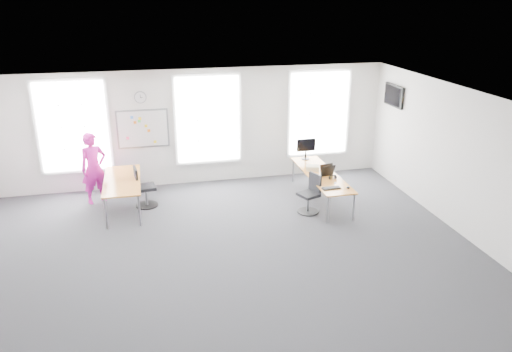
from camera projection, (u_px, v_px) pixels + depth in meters
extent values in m
plane|color=#2A292F|center=(223.00, 254.00, 9.71)|extent=(10.00, 10.00, 0.00)
plane|color=silver|center=(219.00, 101.00, 8.66)|extent=(10.00, 10.00, 0.00)
plane|color=white|center=(197.00, 127.00, 12.84)|extent=(10.00, 0.00, 10.00)
plane|color=white|center=(279.00, 308.00, 5.53)|extent=(10.00, 0.00, 10.00)
plane|color=white|center=(462.00, 162.00, 10.23)|extent=(0.00, 10.00, 10.00)
cube|color=silver|center=(73.00, 127.00, 12.11)|extent=(1.60, 0.06, 2.20)
cube|color=silver|center=(208.00, 119.00, 12.80)|extent=(1.60, 0.06, 2.20)
cube|color=silver|center=(319.00, 113.00, 13.43)|extent=(1.60, 0.06, 2.20)
cube|color=gold|center=(321.00, 174.00, 12.02)|extent=(0.72, 2.72, 0.03)
cylinder|color=gray|center=(328.00, 210.00, 10.89)|extent=(0.05, 0.05, 0.63)
cylinder|color=gray|center=(354.00, 207.00, 11.01)|extent=(0.05, 0.05, 0.63)
cylinder|color=gray|center=(293.00, 170.00, 13.26)|extent=(0.05, 0.05, 0.63)
cylinder|color=gray|center=(315.00, 169.00, 13.38)|extent=(0.05, 0.05, 0.63)
cube|color=gold|center=(122.00, 180.00, 11.41)|extent=(0.81, 2.04, 0.03)
cylinder|color=gray|center=(106.00, 214.00, 10.60)|extent=(0.05, 0.05, 0.71)
cylinder|color=gray|center=(139.00, 211.00, 10.74)|extent=(0.05, 0.05, 0.71)
cylinder|color=gray|center=(110.00, 182.00, 12.35)|extent=(0.05, 0.05, 0.71)
cylinder|color=gray|center=(139.00, 180.00, 12.49)|extent=(0.05, 0.05, 0.71)
cylinder|color=black|center=(308.00, 212.00, 11.52)|extent=(0.48, 0.48, 0.03)
cylinder|color=gray|center=(308.00, 203.00, 11.45)|extent=(0.06, 0.06, 0.39)
cube|color=black|center=(308.00, 195.00, 11.37)|extent=(0.53, 0.53, 0.07)
cube|color=black|center=(315.00, 182.00, 11.38)|extent=(0.19, 0.38, 0.42)
cylinder|color=black|center=(147.00, 205.00, 11.86)|extent=(0.52, 0.52, 0.03)
cylinder|color=gray|center=(146.00, 196.00, 11.78)|extent=(0.06, 0.06, 0.42)
cube|color=black|center=(146.00, 187.00, 11.70)|extent=(0.49, 0.49, 0.07)
cube|color=black|center=(136.00, 177.00, 11.54)|extent=(0.10, 0.43, 0.45)
imported|color=#E61EAA|center=(94.00, 168.00, 11.81)|extent=(0.74, 0.63, 1.72)
cube|color=white|center=(143.00, 129.00, 12.51)|extent=(1.20, 0.03, 0.90)
cylinder|color=gray|center=(140.00, 97.00, 12.23)|extent=(0.30, 0.04, 0.30)
cube|color=black|center=(394.00, 96.00, 12.68)|extent=(0.06, 0.90, 0.55)
cube|color=black|center=(331.00, 188.00, 11.12)|extent=(0.44, 0.20, 0.02)
ellipsoid|color=black|center=(348.00, 188.00, 11.12)|extent=(0.09, 0.12, 0.04)
cylinder|color=black|center=(335.00, 183.00, 11.42)|extent=(0.07, 0.07, 0.01)
cylinder|color=black|center=(330.00, 178.00, 11.65)|extent=(0.04, 0.09, 0.09)
cylinder|color=black|center=(335.00, 177.00, 11.67)|extent=(0.04, 0.09, 0.09)
cylinder|color=gold|center=(330.00, 178.00, 11.65)|extent=(0.01, 0.09, 0.09)
cube|color=black|center=(333.00, 176.00, 11.64)|extent=(0.15, 0.02, 0.01)
cube|color=black|center=(327.00, 170.00, 11.88)|extent=(0.35, 0.15, 0.28)
cube|color=#DB5B04|center=(328.00, 171.00, 11.81)|extent=(0.34, 0.16, 0.26)
cube|color=black|center=(328.00, 171.00, 11.79)|extent=(0.36, 0.16, 0.27)
cube|color=#F2E5BE|center=(313.00, 168.00, 12.26)|extent=(0.37, 0.31, 0.11)
cylinder|color=black|center=(305.00, 159.00, 13.06)|extent=(0.20, 0.20, 0.02)
cylinder|color=black|center=(306.00, 155.00, 13.03)|extent=(0.04, 0.04, 0.20)
cube|color=black|center=(306.00, 145.00, 12.92)|extent=(0.50, 0.04, 0.33)
cube|color=black|center=(306.00, 145.00, 12.90)|extent=(0.46, 0.01, 0.30)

